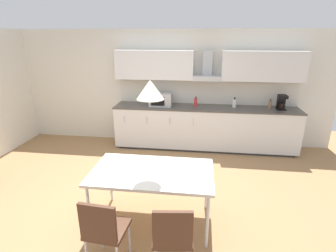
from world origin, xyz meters
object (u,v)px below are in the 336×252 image
Objects in this scene: bottle_brown at (270,105)px; bottle_red at (196,102)px; chair_near_left at (103,228)px; pendant_lamp at (150,90)px; microwave at (161,99)px; chair_near_right at (173,234)px; bottle_white at (234,103)px; coffee_maker at (282,102)px; dining_table at (152,174)px.

bottle_brown is 1.53m from bottle_red.
chair_near_left is 1.55m from pendant_lamp.
microwave is 0.55× the size of chair_near_right.
pendant_lamp is at bearing -115.95° from bottle_white.
chair_near_right is 0.71m from chair_near_left.
coffee_maker reaches higher than bottle_brown.
bottle_white is 0.25× the size of chair_near_right.
chair_near_left is (-1.63, -3.45, -0.50)m from bottle_white.
dining_table is 1.77× the size of chair_near_left.
microwave is 2.62m from dining_table.
coffee_maker is 4.32m from chair_near_left.
bottle_white reaches higher than chair_near_left.
coffee_maker is at bearing 61.40° from chair_near_right.
bottle_brown is at bearing -0.12° from microwave.
chair_near_right is at bearing -79.30° from microwave.
coffee_maker is 1.39× the size of bottle_brown.
chair_near_left is at bearing -91.12° from microwave.
microwave is 0.76m from bottle_red.
coffee_maker reaches higher than chair_near_left.
pendant_lamp is at bearing 66.80° from chair_near_left.
bottle_brown reaches higher than chair_near_left.
microwave is 2.23× the size of bottle_brown.
chair_near_right is at bearing 0.02° from chair_near_left.
bottle_white is at bearing 2.09° from microwave.
microwave is at bearing 88.88° from chair_near_left.
chair_near_right is at bearing -115.79° from bottle_brown.
bottle_white reaches higher than chair_near_right.
microwave reaches higher than bottle_white.
bottle_red reaches higher than dining_table.
bottle_brown is 1.01× the size of bottle_white.
chair_near_right and chair_near_left have the same top height.
pendant_lamp reaches higher than chair_near_right.
dining_table is (0.29, -2.57, -0.37)m from microwave.
dining_table is at bearing 66.80° from chair_near_left.
bottle_white is (0.81, 0.01, -0.00)m from bottle_red.
chair_near_right is at bearing -66.66° from dining_table.
microwave is 1.60× the size of coffee_maker.
coffee_maker is 1.76m from bottle_red.
microwave is at bearing -179.40° from coffee_maker.
dining_table is 0.91m from chair_near_right.
bottle_white is 2.94m from dining_table.
microwave is 2.25× the size of bottle_red.
bottle_brown is 0.72m from bottle_white.
microwave is 0.31× the size of dining_table.
chair_near_left is at bearing -126.94° from coffee_maker.
chair_near_right is at bearing -118.60° from coffee_maker.
bottle_red is at bearing 3.76° from microwave.
coffee_maker is at bearing 7.85° from bottle_brown.
bottle_red is at bearing 88.17° from chair_near_right.
bottle_red is at bearing 179.25° from coffee_maker.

